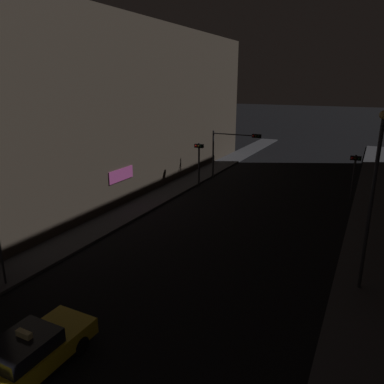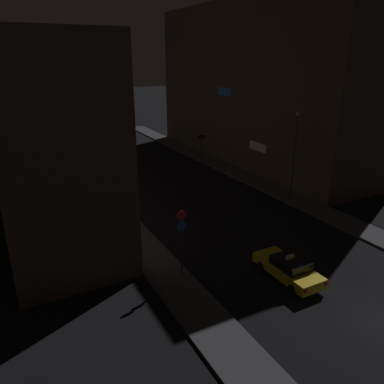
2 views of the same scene
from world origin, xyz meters
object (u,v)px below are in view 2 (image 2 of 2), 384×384
at_px(traffic_light_right_kerb, 202,143).
at_px(traffic_light_overhead, 113,144).
at_px(traffic_light_left_kerb, 104,158).
at_px(street_lamp_near_block, 294,150).
at_px(taxi, 288,268).
at_px(sign_pole_left, 181,237).

bearing_deg(traffic_light_right_kerb, traffic_light_overhead, 174.47).
bearing_deg(traffic_light_overhead, traffic_light_left_kerb, -121.14).
height_order(traffic_light_left_kerb, street_lamp_near_block, street_lamp_near_block).
bearing_deg(traffic_light_right_kerb, taxi, -107.86).
xyz_separation_m(traffic_light_right_kerb, sign_pole_left, (-13.25, -21.20, 0.05)).
relative_size(traffic_light_left_kerb, sign_pole_left, 0.96).
distance_m(traffic_light_left_kerb, street_lamp_near_block, 18.52).
bearing_deg(traffic_light_overhead, sign_pole_left, -96.81).
relative_size(traffic_light_left_kerb, traffic_light_right_kerb, 1.09).
bearing_deg(street_lamp_near_block, sign_pole_left, -154.66).
distance_m(traffic_light_right_kerb, sign_pole_left, 25.00).
xyz_separation_m(traffic_light_left_kerb, sign_pole_left, (-0.76, -19.08, -0.16)).
xyz_separation_m(traffic_light_left_kerb, street_lamp_near_block, (13.83, -12.18, 1.87)).
relative_size(taxi, traffic_light_overhead, 0.96).
xyz_separation_m(traffic_light_overhead, traffic_light_right_kerb, (10.59, -1.03, -0.85)).
bearing_deg(traffic_light_overhead, taxi, -83.88).
bearing_deg(sign_pole_left, traffic_light_right_kerb, 58.00).
distance_m(taxi, sign_pole_left, 6.55).
height_order(sign_pole_left, street_lamp_near_block, street_lamp_near_block).
relative_size(traffic_light_left_kerb, street_lamp_near_block, 0.50).
height_order(traffic_light_right_kerb, street_lamp_near_block, street_lamp_near_block).
bearing_deg(sign_pole_left, street_lamp_near_block, 25.34).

